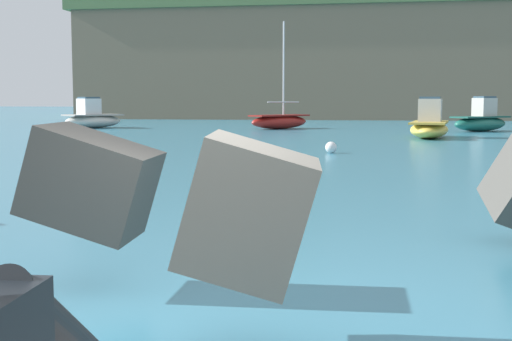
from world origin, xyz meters
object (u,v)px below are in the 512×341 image
at_px(boat_near_left, 481,120).
at_px(mooring_buoy_inner, 331,147).
at_px(boat_near_centre, 280,121).
at_px(mooring_buoy_middle, 72,134).
at_px(boat_mid_centre, 429,125).
at_px(boat_mid_left, 92,118).

height_order(boat_near_left, mooring_buoy_inner, boat_near_left).
relative_size(boat_near_centre, mooring_buoy_middle, 16.97).
bearing_deg(boat_near_centre, mooring_buoy_middle, -124.15).
xyz_separation_m(mooring_buoy_inner, mooring_buoy_middle, (-14.17, 8.18, 0.00)).
bearing_deg(boat_near_left, boat_mid_centre, -114.30).
bearing_deg(boat_mid_centre, boat_mid_left, 157.30).
relative_size(boat_near_left, mooring_buoy_inner, 10.16).
distance_m(boat_near_centre, boat_mid_left, 13.58).
height_order(boat_near_centre, boat_mid_centre, boat_near_centre).
xyz_separation_m(boat_mid_left, mooring_buoy_inner, (18.46, -21.21, -0.49)).
bearing_deg(boat_mid_centre, boat_near_centre, 132.56).
height_order(boat_near_left, boat_mid_centre, boat_near_left).
bearing_deg(mooring_buoy_middle, boat_near_centre, 55.85).
bearing_deg(mooring_buoy_inner, boat_mid_left, 131.03).
relative_size(boat_mid_left, mooring_buoy_middle, 10.88).
height_order(boat_near_left, boat_mid_left, boat_near_left).
xyz_separation_m(boat_near_left, boat_near_centre, (-13.36, 1.58, -0.14)).
relative_size(boat_near_left, boat_near_centre, 0.60).
distance_m(mooring_buoy_inner, mooring_buoy_middle, 16.36).
bearing_deg(boat_near_centre, boat_mid_left, -177.25).
bearing_deg(boat_mid_left, mooring_buoy_middle, -71.80).
bearing_deg(mooring_buoy_middle, boat_mid_left, 108.20).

